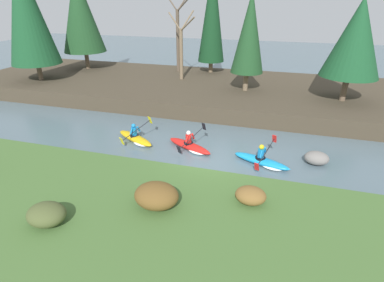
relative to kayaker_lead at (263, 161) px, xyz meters
name	(u,v)px	position (x,y,z in m)	size (l,w,h in m)	color
ground_plane	(211,164)	(-2.37, -0.64, -0.20)	(90.00, 90.00, 0.00)	slate
riverbank_near	(175,234)	(-2.37, -5.77, 0.13)	(44.00, 7.23, 0.67)	#476B33
riverbank_far	(241,92)	(-2.37, 9.71, 0.33)	(44.00, 10.95, 1.06)	#473D2D
conifer_tree_far_left	(26,10)	(-18.12, 6.99, 6.01)	(3.69, 3.69, 9.03)	brown
conifer_tree_left	(80,12)	(-16.95, 11.79, 5.70)	(3.71, 3.71, 8.18)	brown
conifer_tree_mid_left	(212,12)	(-5.62, 13.45, 5.77)	(2.24, 2.24, 8.89)	#7A664C
conifer_tree_centre	(249,33)	(-1.98, 8.58, 4.74)	(2.25, 2.25, 6.53)	#7A664C
conifer_tree_mid_right	(356,38)	(4.34, 7.93, 4.71)	(3.45, 3.45, 6.15)	brown
bare_tree_upstream	(178,33)	(-8.44, 13.06, 4.06)	(3.73, 3.69, 6.79)	brown
bare_tree_mid_upstream	(182,48)	(-7.31, 10.42, 3.27)	(2.85, 2.81, 5.10)	#7A664C
shrub_clump_second	(47,214)	(-6.24, -6.73, 0.80)	(1.24, 1.04, 0.67)	#4C562D
shrub_clump_third	(157,196)	(-3.27, -4.98, 0.88)	(1.52, 1.27, 0.83)	brown
shrub_clump_far_end	(251,195)	(-0.24, -3.92, 0.76)	(1.07, 0.89, 0.58)	brown
kayaker_lead	(263,161)	(0.00, 0.00, 0.00)	(2.75, 2.01, 1.20)	#1993D6
kayaker_middle	(191,146)	(-3.68, 0.57, 0.00)	(2.70, 1.95, 1.20)	red
kayaker_trailing	(136,138)	(-6.78, 0.64, 0.00)	(2.67, 1.94, 1.20)	yellow
boulder_midstream	(317,158)	(2.36, 0.77, 0.11)	(1.11, 0.87, 0.63)	gray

